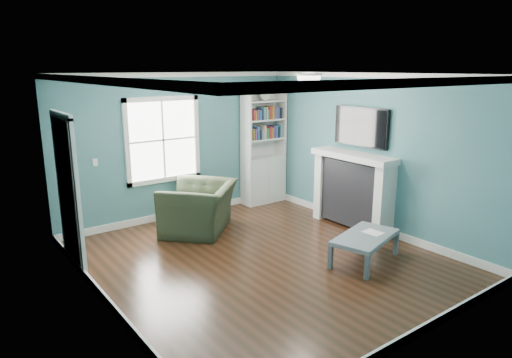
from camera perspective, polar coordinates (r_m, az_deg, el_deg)
floor at (r=6.65m, az=0.85°, el=-10.04°), size 5.00×5.00×0.00m
room_walls at (r=6.18m, az=0.90°, el=3.50°), size 5.00×5.00×5.00m
trim at (r=6.25m, az=0.89°, el=0.38°), size 4.50×5.00×2.60m
window at (r=8.15m, az=-11.54°, el=4.81°), size 1.40×0.06×1.50m
bookshelf at (r=9.15m, az=0.92°, el=2.70°), size 0.90×0.35×2.31m
fireplace at (r=7.93m, az=12.00°, el=-1.50°), size 0.44×1.58×1.30m
tv at (r=7.81m, az=12.99°, el=6.38°), size 0.06×1.10×0.65m
door at (r=6.60m, az=-22.49°, el=-1.43°), size 0.12×0.98×2.17m
ceiling_fixture at (r=6.74m, az=6.64°, el=12.54°), size 0.38×0.38×0.15m
light_switch at (r=7.77m, az=-19.46°, el=1.99°), size 0.08×0.01×0.12m
recliner at (r=7.66m, az=-7.15°, el=-2.57°), size 1.45×1.44×1.08m
coffee_table at (r=6.65m, az=13.49°, el=-7.25°), size 1.20×0.87×0.39m
paper_sheet at (r=6.76m, az=14.43°, el=-6.48°), size 0.23×0.28×0.00m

